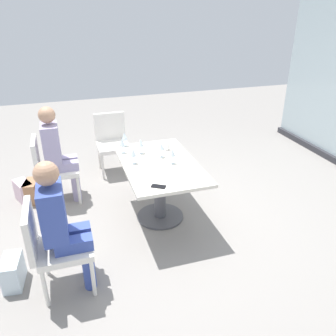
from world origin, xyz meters
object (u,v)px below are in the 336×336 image
Objects in this scene: chair_front_left at (51,166)px; wine_glass_5 at (172,153)px; chair_front_right at (52,243)px; person_front_left at (57,150)px; dining_table_main at (160,177)px; wine_glass_2 at (133,153)px; chair_side_end at (112,140)px; person_front_right at (62,221)px; wine_glass_4 at (141,143)px; wine_glass_0 at (161,147)px; coffee_cup at (166,146)px; handbag_1 at (13,272)px; wine_glass_3 at (124,136)px; cell_phone_on_table at (158,186)px; wine_glass_1 at (122,143)px; handbag_2 at (32,191)px; handbag_0 at (24,191)px.

chair_front_left is 1.63m from wine_glass_5.
person_front_left reaches higher than chair_front_right.
wine_glass_2 is (-0.07, -0.28, 0.32)m from dining_table_main.
chair_side_end is 2.44m from person_front_right.
wine_glass_4 is at bearing 65.77° from chair_front_left.
wine_glass_0 is (0.66, 1.16, 0.16)m from person_front_left.
person_front_left and person_front_right have the same top height.
coffee_cup is (0.47, 1.28, 0.08)m from person_front_left.
handbag_1 is (0.72, -1.31, -0.72)m from wine_glass_2.
wine_glass_3 is at bearing -120.33° from coffee_cup.
dining_table_main reaches higher than handbag_1.
person_front_left is at bearing -113.31° from cell_phone_on_table.
wine_glass_1 is (1.09, -0.03, 0.37)m from chair_side_end.
wine_glass_0 and wine_glass_1 have the same top height.
wine_glass_2 is at bearing 47.69° from person_front_left.
chair_front_right reaches higher than handbag_2.
chair_front_left is 4.70× the size of wine_glass_5.
wine_glass_5 is (0.87, 1.22, 0.16)m from person_front_left.
person_front_right is 0.97m from cell_phone_on_table.
coffee_cup is (0.06, 0.53, -0.09)m from wine_glass_1.
wine_glass_1 is at bearing 80.53° from handbag_2.
dining_table_main is 1.77m from handbag_2.
wine_glass_3 and wine_glass_5 have the same top height.
handbag_2 is at bearing -120.17° from wine_glass_5.
dining_table_main is 0.62m from wine_glass_1.
chair_front_left is 1.48m from wine_glass_0.
handbag_2 is at bearing -166.94° from person_front_right.
wine_glass_0 is at bearing -162.89° from wine_glass_5.
dining_table_main is 7.28× the size of wine_glass_2.
wine_glass_3 is at bearing 139.52° from handbag_1.
dining_table_main is 1.37m from person_front_left.
chair_front_right is at bearing -43.03° from cell_phone_on_table.
wine_glass_3 is 0.32m from wine_glass_4.
person_front_left is 6.81× the size of wine_glass_0.
wine_glass_4 is at bearing -131.98° from wine_glass_0.
chair_side_end is 0.69× the size of person_front_left.
chair_front_right is 1.74m from wine_glass_3.
person_front_right is at bearing 90.00° from chair_front_right.
wine_glass_0 is 0.73m from cell_phone_on_table.
person_front_left is 1.00× the size of person_front_right.
wine_glass_0 is at bearing 41.15° from handbag_0.
person_front_left is (0.00, 0.11, 0.20)m from chair_front_left.
chair_side_end is (-2.31, 0.89, 0.00)m from chair_front_right.
wine_glass_2 and wine_glass_3 have the same top height.
cell_phone_on_table is at bearing 104.94° from chair_front_right.
person_front_right reaches higher than wine_glass_4.
wine_glass_1 reaches higher than chair_front_right.
chair_side_end is at bearing -156.52° from coffee_cup.
chair_front_left is 9.67× the size of coffee_cup.
dining_table_main is at bearing 76.19° from wine_glass_2.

